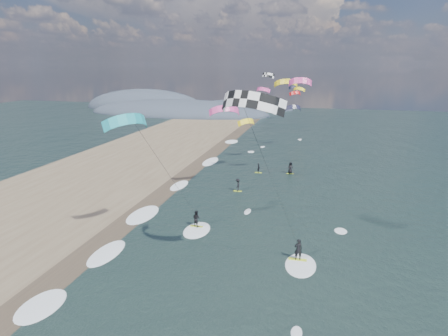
# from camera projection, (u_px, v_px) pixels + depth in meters

# --- Properties ---
(ground) EXTENTS (260.00, 260.00, 0.00)m
(ground) POSITION_uv_depth(u_px,v_px,m) (195.00, 312.00, 25.63)
(ground) COLOR black
(ground) RESTS_ON ground
(sand_strip) EXTENTS (26.00, 240.00, 0.00)m
(sand_strip) POSITION_uv_depth(u_px,v_px,m) (15.00, 221.00, 40.68)
(sand_strip) COLOR brown
(sand_strip) RESTS_ON ground
(wet_sand_strip) EXTENTS (3.00, 240.00, 0.00)m
(wet_sand_strip) POSITION_uv_depth(u_px,v_px,m) (114.00, 232.00, 37.82)
(wet_sand_strip) COLOR #382D23
(wet_sand_strip) RESTS_ON ground
(coastal_hills) EXTENTS (80.00, 41.00, 15.00)m
(coastal_hills) POSITION_uv_depth(u_px,v_px,m) (173.00, 111.00, 137.03)
(coastal_hills) COLOR #3D4756
(coastal_hills) RESTS_ON ground
(kitesurfer_near_a) EXTENTS (8.16, 9.15, 15.28)m
(kitesurfer_near_a) POSITION_uv_depth(u_px,v_px,m) (253.00, 134.00, 25.43)
(kitesurfer_near_a) COLOR #C0D926
(kitesurfer_near_a) RESTS_ON ground
(kitesurfer_near_b) EXTENTS (6.94, 9.37, 13.13)m
(kitesurfer_near_b) POSITION_uv_depth(u_px,v_px,m) (154.00, 156.00, 33.45)
(kitesurfer_near_b) COLOR #C0D926
(kitesurfer_near_b) RESTS_ON ground
(far_kitesurfers) EXTENTS (7.25, 11.20, 1.84)m
(far_kitesurfers) POSITION_uv_depth(u_px,v_px,m) (262.00, 176.00, 54.14)
(far_kitesurfers) COLOR #C0D926
(far_kitesurfers) RESTS_ON ground
(bg_kite_field) EXTENTS (13.81, 72.57, 7.65)m
(bg_kite_field) POSITION_uv_depth(u_px,v_px,m) (279.00, 92.00, 71.90)
(bg_kite_field) COLOR #D83F8C
(bg_kite_field) RESTS_ON ground
(shoreline_surf) EXTENTS (2.40, 79.40, 0.11)m
(shoreline_surf) POSITION_uv_depth(u_px,v_px,m) (146.00, 216.00, 41.97)
(shoreline_surf) COLOR white
(shoreline_surf) RESTS_ON ground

